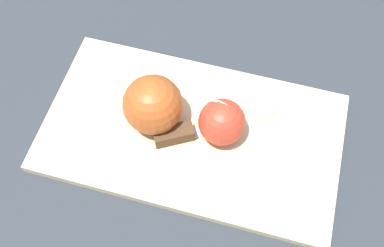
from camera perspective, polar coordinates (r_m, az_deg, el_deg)
name	(u,v)px	position (r m, az deg, el deg)	size (l,w,h in m)	color
ground_plane	(192,135)	(0.67, 0.00, -1.42)	(4.00, 4.00, 0.00)	#282D33
cutting_board	(192,132)	(0.66, 0.00, -1.13)	(0.46, 0.30, 0.01)	#D1B789
apple_half_left	(153,105)	(0.63, -5.01, 2.40)	(0.08, 0.08, 0.08)	#AD4C1E
apple_half_right	(222,120)	(0.62, 3.86, 0.49)	(0.07, 0.07, 0.07)	red
knife	(181,133)	(0.64, -1.46, -1.26)	(0.15, 0.07, 0.02)	silver
apple_slice	(259,103)	(0.68, 8.45, 2.60)	(0.05, 0.05, 0.01)	#EFE5C6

